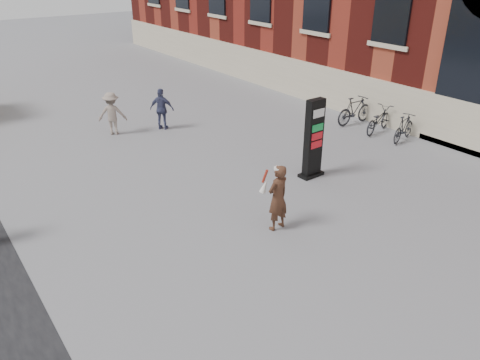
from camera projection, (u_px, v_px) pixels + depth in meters
ground at (257, 238)px, 11.62m from camera, size 100.00×100.00×0.00m
info_pylon at (314, 139)px, 14.34m from camera, size 0.81×0.42×2.51m
woman at (277, 197)px, 11.67m from camera, size 0.71×0.66×1.76m
pedestrian_b at (112, 114)px, 18.00m from camera, size 1.24×1.07×1.66m
pedestrian_c at (162, 109)px, 18.53m from camera, size 0.97×0.97×1.65m
bike_5 at (404, 128)px, 17.50m from camera, size 1.74×0.87×1.01m
bike_6 at (378, 120)px, 18.37m from camera, size 2.00×1.09×1.00m
bike_7 at (355, 110)px, 19.22m from camera, size 1.93×0.60×1.15m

